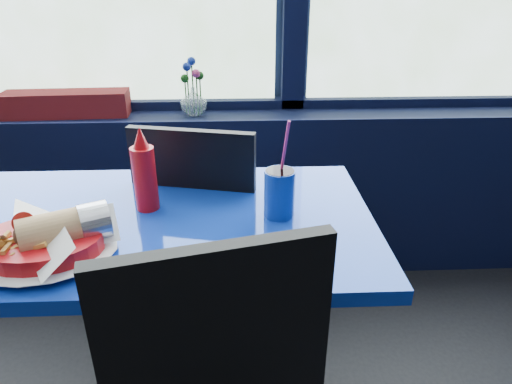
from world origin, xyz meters
name	(u,v)px	position (x,y,z in m)	size (l,w,h in m)	color
window_sill	(130,194)	(0.00, 2.87, 0.40)	(5.00, 0.26, 0.80)	black
near_table	(165,271)	(0.30, 2.00, 0.57)	(1.20, 0.70, 0.75)	black
chair_near_back	(192,225)	(0.35, 2.32, 0.54)	(0.51, 0.51, 0.94)	black
planter_box	(66,104)	(-0.21, 2.85, 0.85)	(0.53, 0.13, 0.11)	maroon
flower_vase	(193,98)	(0.34, 2.84, 0.87)	(0.13, 0.14, 0.25)	silver
food_basket	(44,241)	(0.05, 1.82, 0.79)	(0.32, 0.30, 0.12)	#AD0B11
ketchup_bottle	(144,174)	(0.26, 2.06, 0.86)	(0.07, 0.07, 0.25)	#AD0B11
soda_cup	(280,192)	(0.64, 2.00, 0.82)	(0.09, 0.09, 0.29)	#0E359C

